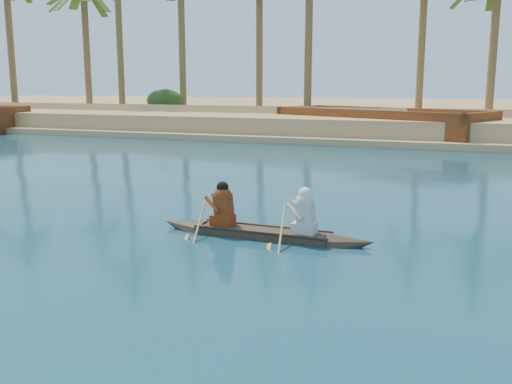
% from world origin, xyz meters
% --- Properties ---
extents(canoe, '(4.68, 0.69, 1.29)m').
position_xyz_m(canoe, '(-6.63, 4.22, 0.25)').
color(canoe, '#3E2F22').
rests_on(canoe, ground).
extents(barge_mid, '(13.04, 8.88, 2.07)m').
position_xyz_m(barge_mid, '(-7.99, 27.00, 0.73)').
color(barge_mid, brown).
rests_on(barge_mid, ground).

